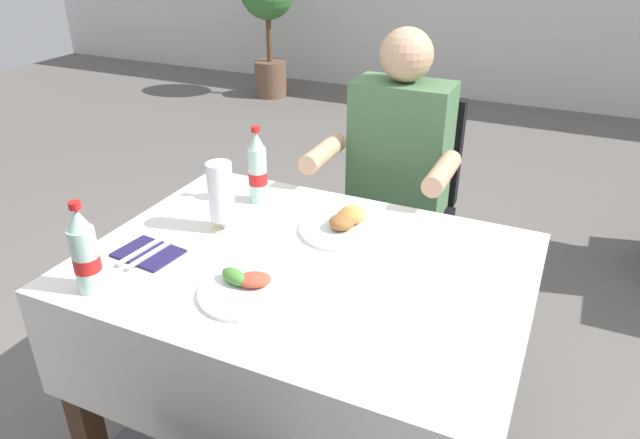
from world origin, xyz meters
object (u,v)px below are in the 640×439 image
Objects in this scene: seated_diner_far at (394,180)px; potted_plant_corner at (268,10)px; plate_near_camera at (246,288)px; cola_bottle_secondary at (258,170)px; plate_far_diner at (345,224)px; beer_glass_left at (221,195)px; main_dining_table at (306,311)px; cola_bottle_primary at (85,253)px; napkin_cutlery_set at (148,253)px; chair_far_diner_seat at (395,205)px.

potted_plant_corner is at bearing 126.33° from seated_diner_far.
plate_near_camera is 0.93× the size of cola_bottle_secondary.
plate_far_diner is 1.21× the size of beer_glass_left.
seated_diner_far is at bearing 88.42° from main_dining_table.
seated_diner_far reaches higher than cola_bottle_primary.
cola_bottle_secondary is 0.46m from napkin_cutlery_set.
main_dining_table is at bearing 39.35° from cola_bottle_primary.
cola_bottle_secondary is (-0.30, 0.28, 0.28)m from main_dining_table.
potted_plant_corner reaches higher than main_dining_table.
potted_plant_corner is at bearing 122.35° from plate_far_diner.
beer_glass_left reaches higher than plate_near_camera.
plate_far_diner is 4.23m from potted_plant_corner.
seated_diner_far reaches higher than chair_far_diner_seat.
napkin_cutlery_set is 0.16× the size of potted_plant_corner.
beer_glass_left reaches higher than plate_far_diner.
cola_bottle_primary is (-0.43, -0.35, 0.28)m from main_dining_table.
main_dining_table is 0.47m from napkin_cutlery_set.
main_dining_table is at bearing -11.56° from beer_glass_left.
chair_far_diner_seat is 1.30m from cola_bottle_primary.
main_dining_table is 6.18× the size of napkin_cutlery_set.
seated_diner_far reaches higher than potted_plant_corner.
chair_far_diner_seat is 0.79× the size of potted_plant_corner.
chair_far_diner_seat is 1.06m from plate_near_camera.
cola_bottle_primary is 0.64m from cola_bottle_secondary.
chair_far_diner_seat is at bearing 61.40° from cola_bottle_secondary.
seated_diner_far reaches higher than beer_glass_left.
chair_far_diner_seat is 3.93× the size of cola_bottle_primary.
plate_far_diner is at bearing -86.98° from chair_far_diner_seat.
cola_bottle_primary is at bearing -112.63° from seated_diner_far.
chair_far_diner_seat is 3.71m from potted_plant_corner.
seated_diner_far is 6.49× the size of napkin_cutlery_set.
plate_far_diner is (0.03, 0.21, 0.19)m from main_dining_table.
chair_far_diner_seat is 4.05× the size of plate_near_camera.
chair_far_diner_seat is at bearing 70.11° from cola_bottle_primary.
seated_diner_far is 0.75m from beer_glass_left.
beer_glass_left is 0.87× the size of cola_bottle_primary.
beer_glass_left is at bearing 73.15° from cola_bottle_primary.
chair_far_diner_seat is at bearing 86.26° from plate_near_camera.
plate_near_camera is 1.23× the size of napkin_cutlery_set.
seated_diner_far is 0.52m from plate_far_diner.
plate_near_camera is at bearing 22.69° from cola_bottle_primary.
seated_diner_far is 0.57m from cola_bottle_secondary.
cola_bottle_secondary is (-0.34, 0.07, 0.09)m from plate_far_diner.
cola_bottle_secondary is 1.33× the size of napkin_cutlery_set.
potted_plant_corner reaches higher than cola_bottle_primary.
napkin_cutlery_set is (-0.41, -0.15, 0.17)m from main_dining_table.
chair_far_diner_seat is at bearing 90.00° from main_dining_table.
beer_glass_left is at bearing -111.47° from chair_far_diner_seat.
cola_bottle_primary is at bearing -101.24° from cola_bottle_secondary.
seated_diner_far is at bearing -79.65° from chair_far_diner_seat.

